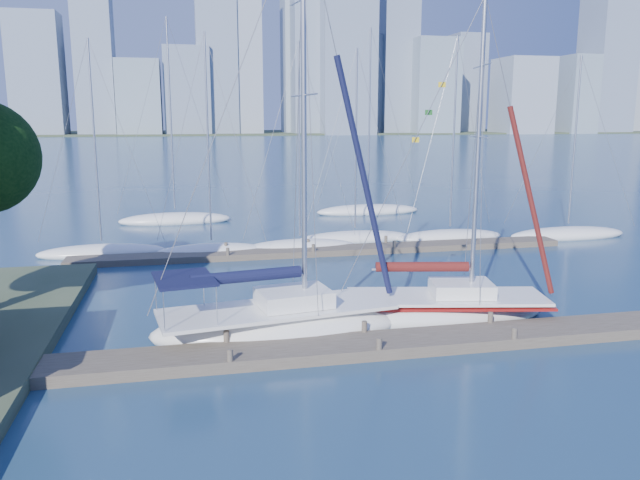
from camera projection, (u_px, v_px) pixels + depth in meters
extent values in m
plane|color=navy|center=(371.00, 351.00, 22.00)|extent=(700.00, 700.00, 0.00)
cube|color=#463E33|center=(371.00, 346.00, 21.96)|extent=(26.00, 2.00, 0.40)
cube|color=#463E33|center=(327.00, 251.00, 37.72)|extent=(30.00, 1.80, 0.36)
cube|color=#38472D|center=(197.00, 133.00, 329.04)|extent=(800.00, 100.00, 1.50)
ellipsoid|color=white|center=(277.00, 329.00, 23.50)|extent=(9.77, 4.47, 1.65)
cube|color=white|center=(277.00, 309.00, 23.35)|extent=(9.05, 4.12, 0.13)
cube|color=white|center=(294.00, 297.00, 23.50)|extent=(2.91, 2.38, 0.61)
cylinder|color=silver|center=(304.00, 115.00, 22.36)|extent=(0.20, 0.20, 14.14)
cylinder|color=silver|center=(247.00, 279.00, 22.71)|extent=(4.42, 0.78, 0.11)
cylinder|color=black|center=(247.00, 276.00, 22.69)|extent=(4.12, 1.05, 0.44)
cube|color=black|center=(184.00, 279.00, 21.88)|extent=(2.35, 2.89, 0.09)
ellipsoid|color=white|center=(446.00, 313.00, 25.44)|extent=(8.94, 4.43, 1.50)
cube|color=white|center=(446.00, 297.00, 25.30)|extent=(8.28, 4.09, 0.12)
cube|color=white|center=(461.00, 288.00, 25.24)|extent=(2.71, 2.26, 0.55)
cylinder|color=silver|center=(478.00, 152.00, 24.19)|extent=(0.18, 0.18, 11.57)
cylinder|color=silver|center=(422.00, 269.00, 25.07)|extent=(3.99, 0.90, 0.10)
cylinder|color=#501611|center=(422.00, 267.00, 25.05)|extent=(3.74, 1.13, 0.40)
cube|color=maroon|center=(446.00, 301.00, 25.33)|extent=(8.48, 4.24, 0.10)
ellipsoid|color=white|center=(102.00, 253.00, 37.18)|extent=(7.75, 3.36, 1.01)
cylinder|color=silver|center=(95.00, 142.00, 35.92)|extent=(0.11, 0.11, 11.56)
ellipsoid|color=white|center=(212.00, 252.00, 37.50)|extent=(6.96, 3.80, 0.98)
cylinder|color=silver|center=(208.00, 139.00, 36.21)|extent=(0.11, 0.11, 11.97)
ellipsoid|color=white|center=(300.00, 247.00, 38.69)|extent=(7.08, 2.32, 1.03)
cylinder|color=silver|center=(299.00, 141.00, 37.43)|extent=(0.11, 0.11, 11.54)
ellipsoid|color=white|center=(355.00, 239.00, 41.51)|extent=(7.99, 4.26, 1.02)
cylinder|color=silver|center=(356.00, 140.00, 40.26)|extent=(0.11, 0.11, 11.47)
ellipsoid|color=white|center=(450.00, 237.00, 41.95)|extent=(7.74, 4.52, 1.05)
cylinder|color=silver|center=(454.00, 133.00, 40.63)|extent=(0.11, 0.11, 12.28)
ellipsoid|color=white|center=(568.00, 235.00, 42.72)|extent=(8.77, 5.08, 1.11)
cylinder|color=silver|center=(575.00, 141.00, 41.50)|extent=(0.12, 0.12, 11.07)
ellipsoid|color=white|center=(175.00, 220.00, 48.79)|extent=(8.94, 4.09, 1.20)
cylinder|color=silver|center=(171.00, 115.00, 47.24)|extent=(0.13, 0.13, 14.34)
ellipsoid|color=white|center=(368.00, 211.00, 53.57)|extent=(9.15, 2.93, 1.17)
cylinder|color=silver|center=(369.00, 117.00, 52.04)|extent=(0.13, 0.13, 14.26)
cube|color=slate|center=(37.00, 75.00, 278.34)|extent=(22.02, 17.63, 53.88)
cube|color=#9AAAB8|center=(97.00, 92.00, 305.20)|extent=(16.01, 17.61, 40.73)
cube|color=slate|center=(139.00, 98.00, 286.76)|extent=(19.60, 19.81, 34.14)
cube|color=slate|center=(187.00, 91.00, 292.29)|extent=(21.05, 16.86, 40.58)
cube|color=#9AAAB8|center=(240.00, 54.00, 296.80)|extent=(19.34, 14.99, 76.26)
cube|color=slate|center=(298.00, 49.00, 316.86)|extent=(15.60, 17.46, 84.50)
cube|color=slate|center=(347.00, 47.00, 295.93)|extent=(25.47, 18.95, 81.89)
cube|color=#9AAAB8|center=(377.00, 86.00, 318.89)|extent=(15.00, 17.11, 48.60)
cube|color=slate|center=(433.00, 87.00, 309.61)|extent=(22.00, 18.80, 46.38)
cube|color=slate|center=(466.00, 84.00, 344.12)|extent=(16.77, 17.52, 52.79)
cube|color=#9AAAB8|center=(522.00, 96.00, 319.71)|extent=(24.67, 23.94, 38.00)
cube|color=slate|center=(575.00, 95.00, 325.90)|extent=(15.13, 21.38, 39.73)
cube|color=slate|center=(607.00, 64.00, 329.77)|extent=(21.25, 23.60, 72.71)
cube|color=#9AAAB8|center=(627.00, 63.00, 353.49)|extent=(15.68, 17.08, 77.71)
cube|color=slate|center=(93.00, 26.00, 281.57)|extent=(16.80, 18.00, 97.99)
cube|color=slate|center=(216.00, 27.00, 292.69)|extent=(18.83, 18.00, 99.87)
cube|color=slate|center=(309.00, 14.00, 300.50)|extent=(17.35, 18.00, 114.79)
cube|color=slate|center=(397.00, 57.00, 313.42)|extent=(17.75, 18.00, 76.69)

